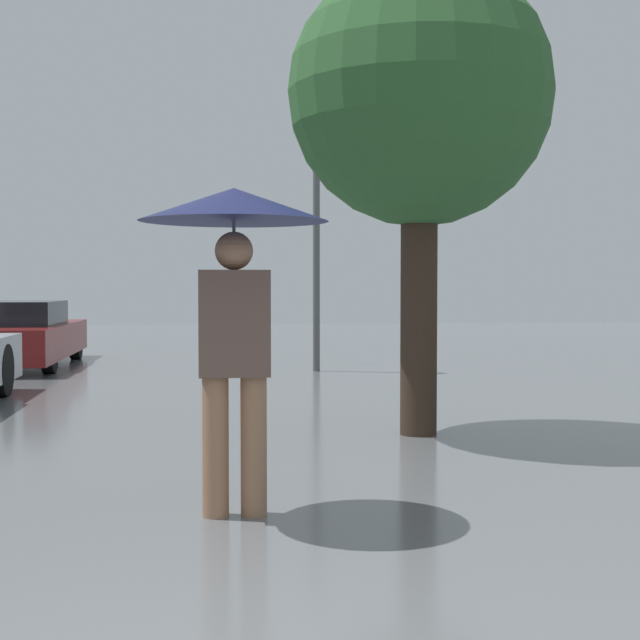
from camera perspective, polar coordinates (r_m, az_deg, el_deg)
pedestrian at (r=5.29m, az=-5.53°, el=4.19°), size 1.12×1.12×1.95m
parked_car_farthest at (r=15.99m, az=-18.99°, el=-0.93°), size 1.81×4.47×1.11m
tree at (r=8.39m, az=6.40°, el=13.96°), size 2.41×2.41×4.33m
street_lamp at (r=14.35m, az=-0.23°, el=8.71°), size 0.38×0.38×4.15m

